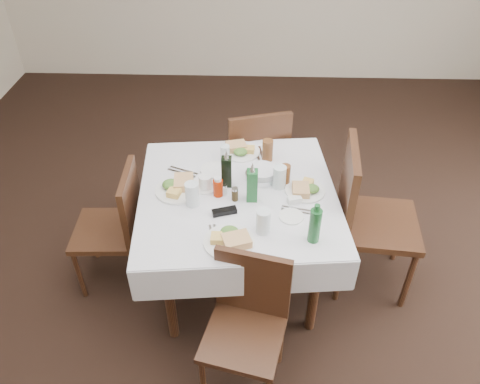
{
  "coord_description": "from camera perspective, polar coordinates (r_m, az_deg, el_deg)",
  "views": [
    {
      "loc": [
        -0.09,
        -1.96,
        2.5
      ],
      "look_at": [
        -0.16,
        0.17,
        0.8
      ],
      "focal_mm": 35.0,
      "sensor_mm": 36.0,
      "label": 1
    }
  ],
  "objects": [
    {
      "name": "ground_plane",
      "position": [
        3.18,
        2.94,
        -13.42
      ],
      "size": [
        7.0,
        7.0,
        0.0
      ],
      "primitive_type": "plane",
      "color": "black"
    },
    {
      "name": "room_shell",
      "position": [
        2.11,
        4.49,
        16.52
      ],
      "size": [
        6.04,
        7.04,
        2.8
      ],
      "color": "beige",
      "rests_on": "ground"
    },
    {
      "name": "dining_table",
      "position": [
        2.84,
        -0.25,
        -1.55
      ],
      "size": [
        1.28,
        1.28,
        0.76
      ],
      "color": "black",
      "rests_on": "ground"
    },
    {
      "name": "chair_north",
      "position": [
        3.49,
        1.9,
        4.35
      ],
      "size": [
        0.55,
        0.55,
        0.94
      ],
      "color": "black",
      "rests_on": "ground"
    },
    {
      "name": "chair_south",
      "position": [
        2.51,
        0.93,
        -14.9
      ],
      "size": [
        0.48,
        0.48,
        0.84
      ],
      "color": "black",
      "rests_on": "ground"
    },
    {
      "name": "chair_east",
      "position": [
        3.01,
        14.89,
        -2.33
      ],
      "size": [
        0.54,
        0.54,
        1.04
      ],
      "color": "black",
      "rests_on": "ground"
    },
    {
      "name": "chair_west",
      "position": [
        3.08,
        -14.63,
        -3.54
      ],
      "size": [
        0.43,
        0.43,
        0.87
      ],
      "color": "black",
      "rests_on": "ground"
    },
    {
      "name": "meal_north",
      "position": [
        3.12,
        0.03,
        5.16
      ],
      "size": [
        0.25,
        0.25,
        0.05
      ],
      "color": "white",
      "rests_on": "dining_table"
    },
    {
      "name": "meal_south",
      "position": [
        2.45,
        -1.17,
        -5.8
      ],
      "size": [
        0.27,
        0.27,
        0.06
      ],
      "color": "white",
      "rests_on": "dining_table"
    },
    {
      "name": "meal_east",
      "position": [
        2.8,
        7.95,
        0.34
      ],
      "size": [
        0.24,
        0.24,
        0.05
      ],
      "color": "white",
      "rests_on": "dining_table"
    },
    {
      "name": "meal_west",
      "position": [
        2.81,
        -7.53,
        0.65
      ],
      "size": [
        0.28,
        0.28,
        0.06
      ],
      "color": "white",
      "rests_on": "dining_table"
    },
    {
      "name": "side_plate_a",
      "position": [
        2.96,
        -3.13,
        2.74
      ],
      "size": [
        0.18,
        0.18,
        0.01
      ],
      "color": "white",
      "rests_on": "dining_table"
    },
    {
      "name": "side_plate_b",
      "position": [
        2.63,
        6.27,
        -2.98
      ],
      "size": [
        0.14,
        0.14,
        0.01
      ],
      "color": "white",
      "rests_on": "dining_table"
    },
    {
      "name": "water_n",
      "position": [
        3.02,
        -1.83,
        4.73
      ],
      "size": [
        0.06,
        0.06,
        0.11
      ],
      "color": "silver",
      "rests_on": "dining_table"
    },
    {
      "name": "water_s",
      "position": [
        2.48,
        2.86,
        -3.62
      ],
      "size": [
        0.08,
        0.08,
        0.14
      ],
      "color": "silver",
      "rests_on": "dining_table"
    },
    {
      "name": "water_e",
      "position": [
        2.79,
        4.84,
        1.81
      ],
      "size": [
        0.08,
        0.08,
        0.14
      ],
      "color": "silver",
      "rests_on": "dining_table"
    },
    {
      "name": "water_w",
      "position": [
        2.67,
        -5.86,
        -0.27
      ],
      "size": [
        0.08,
        0.08,
        0.15
      ],
      "color": "silver",
      "rests_on": "dining_table"
    },
    {
      "name": "iced_tea_a",
      "position": [
        3.02,
        3.38,
        5.09
      ],
      "size": [
        0.07,
        0.07,
        0.15
      ],
      "color": "brown",
      "rests_on": "dining_table"
    },
    {
      "name": "iced_tea_b",
      "position": [
        2.83,
        5.52,
        2.12
      ],
      "size": [
        0.06,
        0.06,
        0.13
      ],
      "color": "brown",
      "rests_on": "dining_table"
    },
    {
      "name": "bread_basket",
      "position": [
        2.88,
        2.69,
        2.25
      ],
      "size": [
        0.21,
        0.21,
        0.07
      ],
      "color": "silver",
      "rests_on": "dining_table"
    },
    {
      "name": "oil_cruet_dark",
      "position": [
        2.78,
        -1.64,
        2.65
      ],
      "size": [
        0.06,
        0.06,
        0.25
      ],
      "color": "black",
      "rests_on": "dining_table"
    },
    {
      "name": "oil_cruet_green",
      "position": [
        2.67,
        1.5,
        0.97
      ],
      "size": [
        0.06,
        0.06,
        0.26
      ],
      "color": "#1D5B2A",
      "rests_on": "dining_table"
    },
    {
      "name": "ketchup_bottle",
      "position": [
        2.73,
        -2.7,
        0.61
      ],
      "size": [
        0.06,
        0.06,
        0.13
      ],
      "color": "#A52000",
      "rests_on": "dining_table"
    },
    {
      "name": "salt_shaker",
      "position": [
        2.75,
        -1.93,
        0.28
      ],
      "size": [
        0.03,
        0.03,
        0.07
      ],
      "color": "white",
      "rests_on": "dining_table"
    },
    {
      "name": "pepper_shaker",
      "position": [
        2.7,
        -0.63,
        -0.25
      ],
      "size": [
        0.04,
        0.04,
        0.09
      ],
      "color": "#3A2D16",
      "rests_on": "dining_table"
    },
    {
      "name": "coffee_mug",
      "position": [
        2.8,
        -4.2,
        1.12
      ],
      "size": [
        0.14,
        0.13,
        0.09
      ],
      "color": "white",
      "rests_on": "dining_table"
    },
    {
      "name": "sunglasses",
      "position": [
        2.63,
        -1.92,
        -2.38
      ],
      "size": [
        0.15,
        0.09,
        0.03
      ],
      "color": "black",
      "rests_on": "dining_table"
    },
    {
      "name": "green_bottle",
      "position": [
        2.44,
        9.11,
        -4.0
      ],
      "size": [
        0.06,
        0.06,
        0.24
      ],
      "color": "#1D5B2A",
      "rests_on": "dining_table"
    },
    {
      "name": "sugar_caddy",
      "position": [
        2.72,
        6.64,
        -0.93
      ],
      "size": [
        0.09,
        0.07,
        0.04
      ],
      "color": "white",
      "rests_on": "dining_table"
    },
    {
      "name": "cutlery_n",
      "position": [
        3.11,
        2.38,
        4.61
      ],
      "size": [
        0.08,
        0.19,
        0.01
      ],
      "color": "silver",
      "rests_on": "dining_table"
    },
    {
      "name": "cutlery_s",
      "position": [
        2.51,
        -3.19,
        -5.18
      ],
      "size": [
        0.07,
        0.16,
        0.01
      ],
      "color": "silver",
      "rests_on": "dining_table"
    },
    {
      "name": "cutlery_e",
      "position": [
        2.67,
        6.82,
        -2.21
      ],
      "size": [
        0.17,
        0.08,
        0.01
      ],
      "color": "silver",
      "rests_on": "dining_table"
    },
    {
      "name": "cutlery_w",
      "position": [
        2.96,
        -7.0,
        2.44
      ],
      "size": [
        0.2,
        0.12,
        0.01
      ],
      "color": "silver",
      "rests_on": "dining_table"
    }
  ]
}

